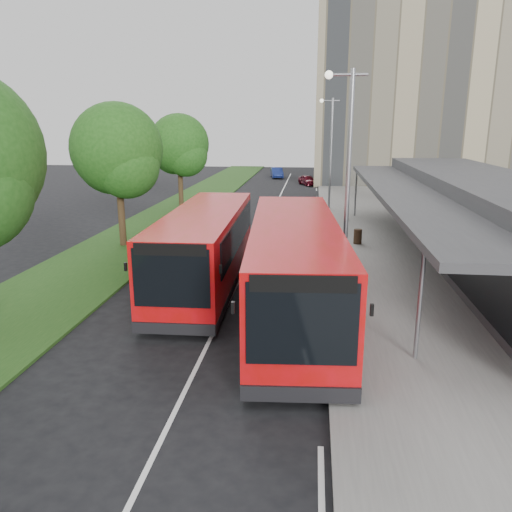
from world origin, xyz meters
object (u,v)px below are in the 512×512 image
Objects in this scene: lamp_post_near at (346,172)px; car_far at (277,173)px; car_near at (308,180)px; litter_bin at (358,236)px; tree_mid at (117,155)px; bollard at (346,212)px; bus_second at (205,248)px; tree_far at (179,148)px; lamp_post_far at (330,147)px; bus_main at (294,269)px.

lamp_post_near reaches higher than car_far.
car_near is (-1.77, 35.71, -4.18)m from lamp_post_near.
litter_bin is 0.21× the size of car_far.
bollard is at bearing 34.82° from tree_mid.
bollard is at bearing 91.73° from litter_bin.
bus_second is at bearing -117.31° from car_near.
lamp_post_near reaches higher than tree_mid.
lamp_post_far is at bearing 4.87° from tree_far.
tree_far is at bearing -112.55° from car_far.
car_far is (-6.88, 34.22, 0.08)m from litter_bin.
bus_second is (5.80, -18.06, -3.02)m from tree_far.
tree_mid is at bearing -129.55° from car_near.
bus_main is (-1.68, -2.00, -3.03)m from lamp_post_near.
tree_mid is at bearing 132.16° from bus_second.
car_near is 0.83× the size of car_far.
bollard is at bearing 64.60° from bus_second.
tree_far is 7.12× the size of bollard.
bus_main is 3.13× the size of car_far.
tree_mid is 1.05× the size of tree_far.
lamp_post_near is 35.99m from car_near.
tree_mid is at bearing 132.26° from bus_main.
lamp_post_far is at bearing -105.04° from car_near.
bus_main reaches higher than car_near.
litter_bin is at bearing -40.31° from tree_far.
bus_second is (-5.32, -19.01, -3.15)m from lamp_post_far.
bus_main is at bearing -129.99° from lamp_post_near.
litter_bin is at bearing -87.97° from car_far.
bus_second reaches higher than car_near.
litter_bin is at bearing 70.16° from bus_main.
lamp_post_far reaches higher than car_far.
tree_mid is at bearing -173.35° from litter_bin.
tree_mid is 1.98× the size of car_far.
bollard is at bearing -76.19° from lamp_post_far.
car_near is at bearing 82.53° from bus_second.
car_near is 7.98m from car_far.
tree_far is 13.31m from bollard.
lamp_post_near is 1.00× the size of lamp_post_far.
bus_main is 44.90m from car_far.
bus_second is at bearing -131.45° from litter_bin.
car_far is (-3.89, 44.72, -1.06)m from bus_main.
bus_main is 1.08× the size of bus_second.
bollard is 0.27× the size of car_far.
car_near is (9.36, 16.65, -4.06)m from tree_far.
tree_mid is 0.63× the size of bus_main.
tree_far is 23.26m from bus_main.
lamp_post_near is at bearing -32.36° from tree_mid.
lamp_post_near is 4.00m from bus_main.
bus_main is at bearing -94.36° from lamp_post_far.
litter_bin is 7.05m from bollard.
lamp_post_far is (11.13, 12.95, -0.10)m from tree_mid.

